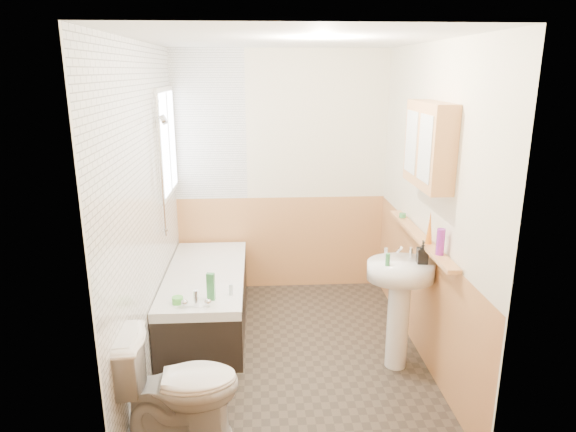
# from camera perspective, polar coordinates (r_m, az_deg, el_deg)

# --- Properties ---
(floor) EXTENTS (2.80, 2.80, 0.00)m
(floor) POSITION_cam_1_polar(r_m,az_deg,el_deg) (4.48, 0.12, -14.84)
(floor) COLOR #2E2720
(floor) RESTS_ON ground
(ceiling) EXTENTS (2.80, 2.80, 0.00)m
(ceiling) POSITION_cam_1_polar(r_m,az_deg,el_deg) (3.85, 0.14, 19.03)
(ceiling) COLOR white
(ceiling) RESTS_ON ground
(wall_back) EXTENTS (2.20, 0.02, 2.50)m
(wall_back) POSITION_cam_1_polar(r_m,az_deg,el_deg) (5.36, -0.83, 4.72)
(wall_back) COLOR #EEE5C5
(wall_back) RESTS_ON ground
(wall_front) EXTENTS (2.20, 0.02, 2.50)m
(wall_front) POSITION_cam_1_polar(r_m,az_deg,el_deg) (2.66, 2.08, -7.16)
(wall_front) COLOR #EEE5C5
(wall_front) RESTS_ON ground
(wall_left) EXTENTS (0.02, 2.80, 2.50)m
(wall_left) POSITION_cam_1_polar(r_m,az_deg,el_deg) (4.07, -15.65, 0.51)
(wall_left) COLOR #EEE5C5
(wall_left) RESTS_ON ground
(wall_right) EXTENTS (0.02, 2.80, 2.50)m
(wall_right) POSITION_cam_1_polar(r_m,az_deg,el_deg) (4.20, 15.41, 1.00)
(wall_right) COLOR #EEE5C5
(wall_right) RESTS_ON ground
(wainscot_right) EXTENTS (0.01, 2.80, 1.00)m
(wainscot_right) POSITION_cam_1_polar(r_m,az_deg,el_deg) (4.44, 14.43, -8.39)
(wainscot_right) COLOR tan
(wainscot_right) RESTS_ON wall_right
(wainscot_front) EXTENTS (2.20, 0.01, 1.00)m
(wainscot_front) POSITION_cam_1_polar(r_m,az_deg,el_deg) (3.05, 1.88, -20.08)
(wainscot_front) COLOR tan
(wainscot_front) RESTS_ON wall_front
(wainscot_back) EXTENTS (2.20, 0.01, 1.00)m
(wainscot_back) POSITION_cam_1_polar(r_m,az_deg,el_deg) (5.53, -0.79, -2.97)
(wainscot_back) COLOR tan
(wainscot_back) RESTS_ON wall_back
(tile_cladding_left) EXTENTS (0.01, 2.80, 2.50)m
(tile_cladding_left) POSITION_cam_1_polar(r_m,az_deg,el_deg) (4.07, -15.35, 0.52)
(tile_cladding_left) COLOR white
(tile_cladding_left) RESTS_ON wall_left
(tile_return_back) EXTENTS (0.75, 0.01, 1.50)m
(tile_return_back) POSITION_cam_1_polar(r_m,az_deg,el_deg) (5.28, -8.84, 9.85)
(tile_return_back) COLOR white
(tile_return_back) RESTS_ON wall_back
(window) EXTENTS (0.03, 0.79, 0.99)m
(window) POSITION_cam_1_polar(r_m,az_deg,el_deg) (4.90, -13.21, 8.00)
(window) COLOR white
(window) RESTS_ON wall_left
(bathtub) EXTENTS (0.70, 1.64, 0.67)m
(bathtub) POSITION_cam_1_polar(r_m,az_deg,el_deg) (4.84, -9.05, -8.92)
(bathtub) COLOR black
(bathtub) RESTS_ON floor
(shower_riser) EXTENTS (0.10, 0.08, 1.20)m
(shower_riser) POSITION_cam_1_polar(r_m,az_deg,el_deg) (4.42, -13.88, 6.51)
(shower_riser) COLOR silver
(shower_riser) RESTS_ON wall_left
(toilet) EXTENTS (0.80, 0.48, 0.75)m
(toilet) POSITION_cam_1_polar(r_m,az_deg,el_deg) (3.46, -12.06, -18.01)
(toilet) COLOR white
(toilet) RESTS_ON floor
(sink) EXTENTS (0.52, 0.42, 1.00)m
(sink) POSITION_cam_1_polar(r_m,az_deg,el_deg) (4.10, 12.29, -8.33)
(sink) COLOR white
(sink) RESTS_ON floor
(pine_shelf) EXTENTS (0.10, 1.49, 0.03)m
(pine_shelf) POSITION_cam_1_polar(r_m,az_deg,el_deg) (4.21, 14.44, -2.26)
(pine_shelf) COLOR tan
(pine_shelf) RESTS_ON wall_right
(medicine_cabinet) EXTENTS (0.17, 0.69, 0.62)m
(medicine_cabinet) POSITION_cam_1_polar(r_m,az_deg,el_deg) (3.91, 15.40, 7.62)
(medicine_cabinet) COLOR tan
(medicine_cabinet) RESTS_ON wall_right
(foam_can) EXTENTS (0.07, 0.07, 0.19)m
(foam_can) POSITION_cam_1_polar(r_m,az_deg,el_deg) (3.78, 16.58, -2.76)
(foam_can) COLOR purple
(foam_can) RESTS_ON pine_shelf
(green_bottle) EXTENTS (0.05, 0.05, 0.25)m
(green_bottle) POSITION_cam_1_polar(r_m,az_deg,el_deg) (3.98, 15.46, -1.26)
(green_bottle) COLOR orange
(green_bottle) RESTS_ON pine_shelf
(black_jar) EXTENTS (0.07, 0.07, 0.04)m
(black_jar) POSITION_cam_1_polar(r_m,az_deg,el_deg) (4.67, 12.61, 0.07)
(black_jar) COLOR #388447
(black_jar) RESTS_ON pine_shelf
(soap_bottle) EXTENTS (0.10, 0.18, 0.08)m
(soap_bottle) POSITION_cam_1_polar(r_m,az_deg,el_deg) (4.00, 14.68, -4.54)
(soap_bottle) COLOR black
(soap_bottle) RESTS_ON sink
(clear_bottle) EXTENTS (0.04, 0.04, 0.09)m
(clear_bottle) POSITION_cam_1_polar(r_m,az_deg,el_deg) (3.89, 11.01, -4.78)
(clear_bottle) COLOR #388447
(clear_bottle) RESTS_ON sink
(blue_gel) EXTENTS (0.07, 0.05, 0.22)m
(blue_gel) POSITION_cam_1_polar(r_m,az_deg,el_deg) (4.14, -8.57, -7.77)
(blue_gel) COLOR #388447
(blue_gel) RESTS_ON bathtub
(cream_jar) EXTENTS (0.11, 0.11, 0.05)m
(cream_jar) POSITION_cam_1_polar(r_m,az_deg,el_deg) (4.16, -12.17, -9.13)
(cream_jar) COLOR #59C647
(cream_jar) RESTS_ON bathtub
(orange_bottle) EXTENTS (0.03, 0.03, 0.09)m
(orange_bottle) POSITION_cam_1_polar(r_m,az_deg,el_deg) (4.23, -6.37, -8.14)
(orange_bottle) COLOR silver
(orange_bottle) RESTS_ON bathtub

